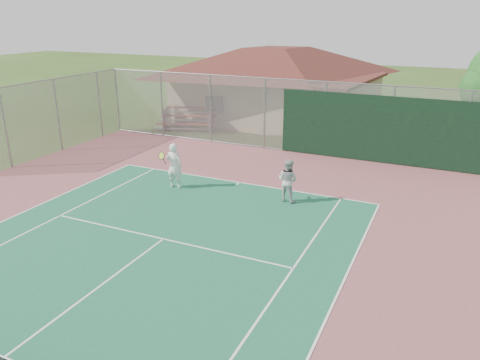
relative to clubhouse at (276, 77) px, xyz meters
name	(u,v)px	position (x,y,z in m)	size (l,w,h in m)	color
back_fence	(326,122)	(4.94, -6.40, -1.03)	(20.08, 0.11, 3.53)	gray
side_fence_left	(58,115)	(-7.16, -10.88, -0.95)	(0.08, 9.00, 3.50)	gray
clubhouse	(276,77)	(0.00, 0.00, 0.00)	(13.11, 9.45, 5.32)	tan
bleachers	(189,118)	(-3.78, -4.28, -2.07)	(3.72, 2.79, 1.19)	#AF3A28
player_white_front	(174,166)	(0.78, -13.04, -1.80)	(0.87, 0.66, 1.78)	white
player_grey_back	(288,181)	(5.22, -12.52, -1.91)	(0.87, 0.74, 1.57)	#B4B7B9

